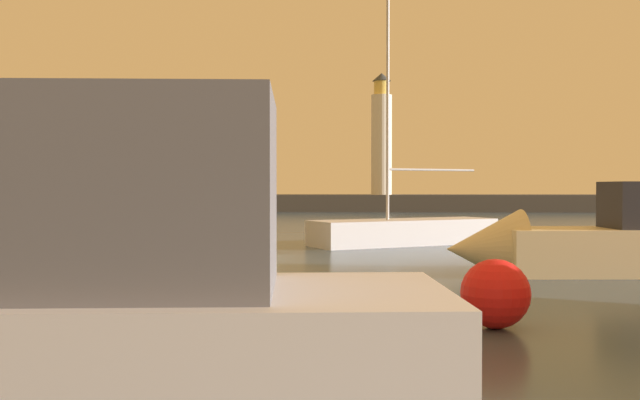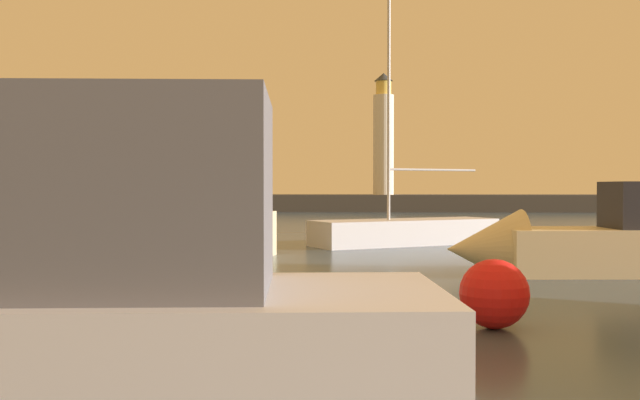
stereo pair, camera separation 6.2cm
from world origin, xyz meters
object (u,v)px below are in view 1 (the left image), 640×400
Objects in this scene: lighthouse at (381,137)px; motorboat_2 at (182,230)px; sailboat_moored at (404,230)px; mooring_buoy at (495,294)px; motorboat_5 at (596,243)px.

motorboat_2 is (-7.56, -45.78, -5.68)m from lighthouse.
motorboat_2 is 10.83m from sailboat_moored.
motorboat_5 is at bearing 60.37° from mooring_buoy.
motorboat_2 is at bearing -99.38° from lighthouse.
lighthouse is at bearing 88.52° from sailboat_moored.
lighthouse is 0.95× the size of sailboat_moored.
motorboat_5 reaches higher than mooring_buoy.
sailboat_moored reaches higher than mooring_buoy.
sailboat_moored is (6.60, 8.57, -0.52)m from motorboat_2.
sailboat_moored reaches higher than motorboat_2.
motorboat_5 is at bearing -86.08° from lighthouse.
sailboat_moored is (-0.96, -37.21, -6.20)m from lighthouse.
motorboat_5 is at bearing -65.47° from sailboat_moored.
motorboat_2 is at bearing 177.35° from motorboat_5.
mooring_buoy is at bearing -89.55° from sailboat_moored.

